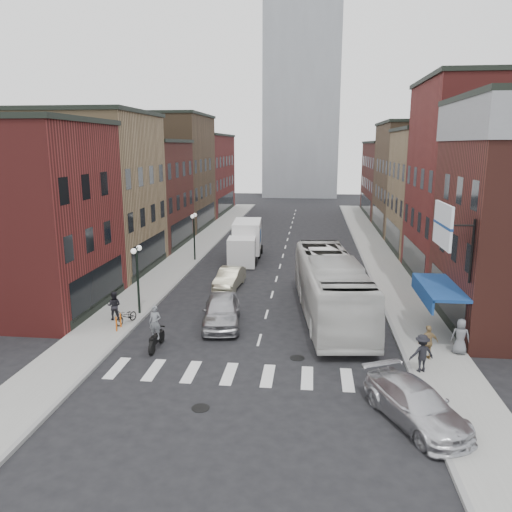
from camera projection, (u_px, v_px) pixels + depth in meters
The scene contains 32 objects.
ground at pixel (257, 348), 24.61m from camera, with size 160.00×160.00×0.00m, color black.
sidewalk_left at pixel (193, 251), 46.86m from camera, with size 3.00×74.00×0.15m, color gray.
sidewalk_right at pixel (378, 255), 44.99m from camera, with size 3.00×74.00×0.15m, color gray.
curb_left at pixel (209, 252), 46.71m from camera, with size 0.20×74.00×0.16m, color gray.
curb_right at pixel (361, 255), 45.17m from camera, with size 0.20×74.00×0.16m, color gray.
crosswalk_stripes at pixel (250, 375), 21.70m from camera, with size 12.00×2.20×0.01m, color silver.
bldg_left_near at pixel (13, 217), 29.39m from camera, with size 10.30×9.20×11.30m.
bldg_left_mid_a at pixel (85, 193), 38.50m from camera, with size 10.30×10.20×12.30m.
bldg_left_mid_b at pixel (131, 194), 48.41m from camera, with size 10.30×10.20×10.30m.
bldg_left_far_a at pixel (164, 172), 58.75m from camera, with size 10.30×12.20×13.30m.
bldg_left_far_b at pixel (192, 174), 72.55m from camera, with size 10.30×16.20×11.30m.
bldg_right_mid_a at pixel (491, 183), 34.97m from camera, with size 10.30×10.20×14.30m.
bldg_right_mid_b at pixel (451, 192), 45.00m from camera, with size 10.30×10.20×11.30m.
bldg_right_far_a at pixel (425, 178), 55.56m from camera, with size 10.30×12.20×12.30m.
bldg_right_far_b at pixel (403, 179), 69.35m from camera, with size 10.30×16.20×10.30m.
awning_blue at pixel (436, 288), 25.48m from camera, with size 1.80×5.00×0.78m.
billboard_sign at pixel (445, 227), 22.81m from camera, with size 1.52×3.00×3.70m.
distant_tower at pixel (303, 63), 94.80m from camera, with size 14.00×14.00×50.00m, color #9399A0.
streetlamp_near at pixel (137, 267), 28.67m from camera, with size 0.32×1.22×4.11m.
streetlamp_far at pixel (194, 228), 42.25m from camera, with size 0.32×1.22×4.11m.
bike_rack at pixel (118, 322), 26.59m from camera, with size 0.08×0.68×0.80m.
box_truck at pixel (246, 242), 43.03m from camera, with size 2.63×7.65×3.27m.
motorcycle_rider at pixel (156, 329), 24.23m from camera, with size 0.65×2.19×2.23m.
transit_bus at pixel (331, 287), 28.69m from camera, with size 3.03×12.95×3.61m, color silver.
sedan_left_near at pixel (222, 311), 27.49m from camera, with size 2.01×5.01×1.71m, color #ADACB1.
sedan_left_far at pixel (230, 278), 34.92m from camera, with size 1.45×4.17×1.37m, color beige.
curb_car at pixel (416, 404), 17.85m from camera, with size 1.97×4.84×1.40m, color silver.
parked_bicycle at pixel (126, 316), 27.46m from camera, with size 0.54×1.56×0.82m, color black.
ped_left_solo at pixel (114, 306), 27.98m from camera, with size 0.79×0.46×1.63m, color black.
ped_right_a at pixel (422, 353), 21.54m from camera, with size 1.09×0.54×1.69m, color black.
ped_right_b at pixel (428, 342), 22.78m from camera, with size 0.95×0.48×1.62m, color #94774B.
ped_right_c at pixel (460, 336), 23.38m from camera, with size 0.83×0.54×1.71m, color slate.
Camera 1 is at (2.54, -22.89, 9.78)m, focal length 35.00 mm.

